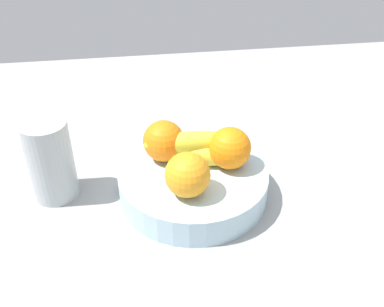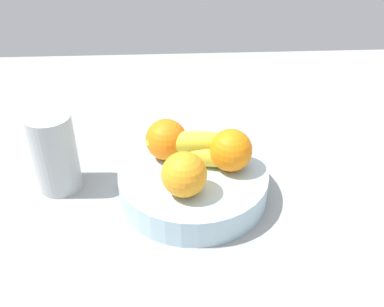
{
  "view_description": "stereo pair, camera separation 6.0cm",
  "coord_description": "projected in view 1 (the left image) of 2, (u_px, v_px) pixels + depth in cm",
  "views": [
    {
      "loc": [
        9.65,
        62.7,
        53.14
      ],
      "look_at": [
        0.22,
        -0.02,
        9.38
      ],
      "focal_mm": 40.95,
      "sensor_mm": 36.0,
      "label": 1
    },
    {
      "loc": [
        3.64,
        63.31,
        53.14
      ],
      "look_at": [
        0.22,
        -0.02,
        9.38
      ],
      "focal_mm": 40.95,
      "sensor_mm": 36.0,
      "label": 2
    }
  ],
  "objects": [
    {
      "name": "fruit_bowl",
      "position": [
        192.0,
        183.0,
        0.81
      ],
      "size": [
        27.28,
        27.28,
        5.38
      ],
      "primitive_type": "cylinder",
      "color": "silver",
      "rests_on": "ground_plane"
    },
    {
      "name": "orange_center",
      "position": [
        164.0,
        141.0,
        0.81
      ],
      "size": [
        7.71,
        7.71,
        7.71
      ],
      "primitive_type": "sphere",
      "color": "orange",
      "rests_on": "fruit_bowl"
    },
    {
      "name": "ground_plane",
      "position": [
        193.0,
        200.0,
        0.83
      ],
      "size": [
        180.0,
        140.0,
        3.0
      ],
      "primitive_type": "cube",
      "color": "#939695"
    },
    {
      "name": "orange_front_right",
      "position": [
        230.0,
        148.0,
        0.79
      ],
      "size": [
        7.71,
        7.71,
        7.71
      ],
      "primitive_type": "sphere",
      "color": "orange",
      "rests_on": "fruit_bowl"
    },
    {
      "name": "banana_bunch",
      "position": [
        193.0,
        148.0,
        0.8
      ],
      "size": [
        18.36,
        8.69,
        6.2
      ],
      "color": "yellow",
      "rests_on": "fruit_bowl"
    },
    {
      "name": "orange_front_left",
      "position": [
        188.0,
        175.0,
        0.72
      ],
      "size": [
        7.71,
        7.71,
        7.71
      ],
      "primitive_type": "sphere",
      "color": "orange",
      "rests_on": "fruit_bowl"
    },
    {
      "name": "thermos_tumbler",
      "position": [
        50.0,
        160.0,
        0.78
      ],
      "size": [
        8.12,
        8.12,
        15.38
      ],
      "primitive_type": "cylinder",
      "color": "#AEB6B8",
      "rests_on": "ground_plane"
    }
  ]
}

